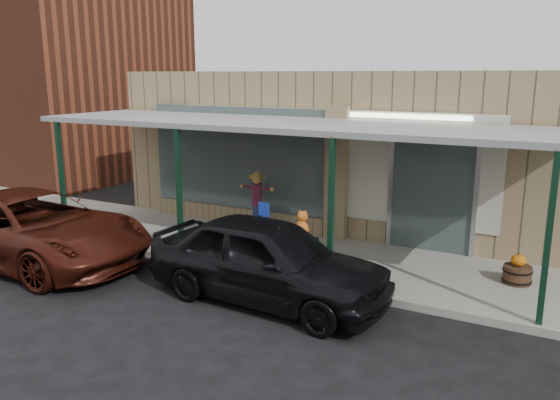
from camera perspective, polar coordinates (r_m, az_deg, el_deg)
The scene contains 10 objects.
ground at distance 9.96m, azimuth -9.68°, elevation -11.65°, with size 120.00×120.00×0.00m, color black.
sidewalk at distance 12.75m, azimuth 0.28°, elevation -5.51°, with size 40.00×3.20×0.15m, color gray.
storefront at distance 16.39m, azimuth 7.82°, elevation 5.76°, with size 12.00×6.25×4.20m.
awning at distance 12.11m, azimuth 0.21°, elevation 7.73°, with size 12.00×3.00×3.04m.
block_buildings_near at distance 16.69m, azimuth 15.87°, elevation 11.29°, with size 61.00×8.00×8.00m.
barrel_scarecrow at distance 13.85m, azimuth -2.42°, elevation -1.35°, with size 0.97×0.73×1.61m.
barrel_pumpkin at distance 11.62m, azimuth 23.55°, elevation -6.94°, with size 0.70×0.70×0.63m.
handicap_sign at distance 11.37m, azimuth -1.69°, elevation -2.71°, with size 0.28×0.08×1.39m.
parked_sedan at distance 10.10m, azimuth -1.30°, elevation -6.25°, with size 4.73×2.10×1.58m.
car_maroon at distance 13.32m, azimuth -24.51°, elevation -2.68°, with size 2.63×5.69×1.58m, color #43160D.
Camera 1 is at (5.66, -7.08, 4.12)m, focal length 35.00 mm.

